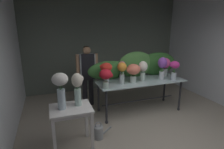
# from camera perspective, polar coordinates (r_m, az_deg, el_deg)

# --- Properties ---
(ground_plane) EXTENTS (8.18, 8.18, 0.00)m
(ground_plane) POSITION_cam_1_polar(r_m,az_deg,el_deg) (4.71, 4.63, -10.80)
(ground_plane) COLOR #9E9384
(wall_back) EXTENTS (5.08, 0.12, 2.98)m
(wall_back) POSITION_cam_1_polar(r_m,az_deg,el_deg) (6.00, -2.42, 9.75)
(wall_back) COLOR slate
(wall_back) RESTS_ON ground
(wall_left) EXTENTS (0.12, 3.84, 2.98)m
(wall_left) POSITION_cam_1_polar(r_m,az_deg,el_deg) (3.97, -30.67, 4.74)
(wall_left) COLOR silver
(wall_left) RESTS_ON ground
(wall_right) EXTENTS (0.12, 3.84, 2.98)m
(wall_right) POSITION_cam_1_polar(r_m,az_deg,el_deg) (5.80, 28.74, 7.71)
(wall_right) COLOR silver
(wall_right) RESTS_ON ground
(display_table_glass) EXTENTS (2.09, 0.83, 0.80)m
(display_table_glass) POSITION_cam_1_polar(r_m,az_deg,el_deg) (4.44, 8.63, -3.18)
(display_table_glass) COLOR silver
(display_table_glass) RESTS_ON ground
(side_table_white) EXTENTS (0.67, 0.54, 0.75)m
(side_table_white) POSITION_cam_1_polar(r_m,az_deg,el_deg) (3.18, -12.60, -11.85)
(side_table_white) COLOR white
(side_table_white) RESTS_ON ground
(florist) EXTENTS (0.56, 0.24, 1.56)m
(florist) POSITION_cam_1_polar(r_m,az_deg,el_deg) (4.68, -7.67, 1.40)
(florist) COLOR #232328
(florist) RESTS_ON ground
(foliage_backdrop) EXTENTS (2.37, 0.29, 0.64)m
(foliage_backdrop) POSITION_cam_1_polar(r_m,az_deg,el_deg) (4.59, 7.05, 2.66)
(foliage_backdrop) COLOR #387033
(foliage_backdrop) RESTS_ON display_table_glass
(vase_scarlet_lilies) EXTENTS (0.28, 0.26, 0.48)m
(vase_scarlet_lilies) POSITION_cam_1_polar(r_m,az_deg,el_deg) (3.97, -1.80, 1.23)
(vase_scarlet_lilies) COLOR silver
(vase_scarlet_lilies) RESTS_ON display_table_glass
(vase_violet_snapdragons) EXTENTS (0.23, 0.21, 0.54)m
(vase_violet_snapdragons) POSITION_cam_1_polar(r_m,az_deg,el_deg) (4.47, 15.35, 2.55)
(vase_violet_snapdragons) COLOR silver
(vase_violet_snapdragons) RESTS_ON display_table_glass
(vase_crimson_anemones) EXTENTS (0.28, 0.26, 0.41)m
(vase_crimson_anemones) POSITION_cam_1_polar(r_m,az_deg,el_deg) (3.70, -1.93, -0.60)
(vase_crimson_anemones) COLOR silver
(vase_crimson_anemones) RESTS_ON display_table_glass
(vase_sunset_stock) EXTENTS (0.20, 0.20, 0.49)m
(vase_sunset_stock) POSITION_cam_1_polar(r_m,az_deg,el_deg) (3.98, 3.12, 1.09)
(vase_sunset_stock) COLOR silver
(vase_sunset_stock) RESTS_ON display_table_glass
(vase_fuchsia_hydrangea) EXTENTS (0.30, 0.26, 0.47)m
(vase_fuchsia_hydrangea) POSITION_cam_1_polar(r_m,az_deg,el_deg) (4.78, 16.15, 2.73)
(vase_fuchsia_hydrangea) COLOR silver
(vase_fuchsia_hydrangea) RESTS_ON display_table_glass
(vase_ivory_ranunculus) EXTENTS (0.21, 0.21, 0.47)m
(vase_ivory_ranunculus) POSITION_cam_1_polar(r_m,az_deg,el_deg) (4.28, 9.58, 1.62)
(vase_ivory_ranunculus) COLOR silver
(vase_ivory_ranunculus) RESTS_ON display_table_glass
(vase_magenta_tulips) EXTENTS (0.22, 0.22, 0.46)m
(vase_magenta_tulips) POSITION_cam_1_polar(r_m,az_deg,el_deg) (4.52, 18.82, 1.83)
(vase_magenta_tulips) COLOR silver
(vase_magenta_tulips) RESTS_ON display_table_glass
(vase_coral_freesia) EXTENTS (0.32, 0.31, 0.43)m
(vase_coral_freesia) POSITION_cam_1_polar(r_m,az_deg,el_deg) (4.11, 6.65, 1.18)
(vase_coral_freesia) COLOR silver
(vase_coral_freesia) RESTS_ON display_table_glass
(vase_rosy_roses) EXTENTS (0.20, 0.18, 0.46)m
(vase_rosy_roses) POSITION_cam_1_polar(r_m,az_deg,el_deg) (4.23, 3.08, 1.80)
(vase_rosy_roses) COLOR silver
(vase_rosy_roses) RESTS_ON display_table_glass
(vase_white_roses_tall) EXTENTS (0.25, 0.25, 0.60)m
(vase_white_roses_tall) POSITION_cam_1_polar(r_m,az_deg,el_deg) (2.98, -15.69, -3.75)
(vase_white_roses_tall) COLOR silver
(vase_white_roses_tall) RESTS_ON side_table_white
(vase_cream_lisianthus_tall) EXTENTS (0.21, 0.18, 0.56)m
(vase_cream_lisianthus_tall) POSITION_cam_1_polar(r_m,az_deg,el_deg) (3.07, -10.65, -3.75)
(vase_cream_lisianthus_tall) COLOR silver
(vase_cream_lisianthus_tall) RESTS_ON side_table_white
(watering_can) EXTENTS (0.35, 0.18, 0.34)m
(watering_can) POSITION_cam_1_polar(r_m,az_deg,el_deg) (3.60, -4.15, -17.43)
(watering_can) COLOR #999EA3
(watering_can) RESTS_ON ground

